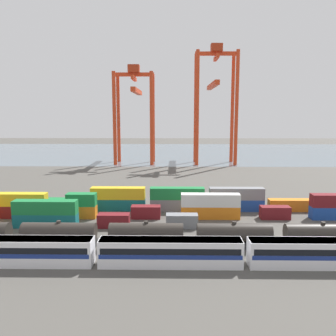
{
  "coord_description": "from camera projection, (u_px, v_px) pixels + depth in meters",
  "views": [
    {
      "loc": [
        0.21,
        -66.61,
        21.49
      ],
      "look_at": [
        -1.41,
        35.06,
        5.94
      ],
      "focal_mm": 37.96,
      "sensor_mm": 36.0,
      "label": 1
    }
  ],
  "objects": [
    {
      "name": "shipping_container_21",
      "position": [
        236.0,
        205.0,
        79.48
      ],
      "size": [
        12.1,
        2.44,
        2.6
      ],
      "primitive_type": "cube",
      "color": "#1C4299",
      "rests_on": "ground_plane"
    },
    {
      "name": "shipping_container_19",
      "position": [
        177.0,
        205.0,
        79.69
      ],
      "size": [
        12.1,
        2.44,
        2.6
      ],
      "primitive_type": "cube",
      "color": "slate",
      "rests_on": "ground_plane"
    },
    {
      "name": "freight_tank_row",
      "position": [
        146.0,
        235.0,
        57.51
      ],
      "size": [
        68.77,
        2.92,
        4.38
      ],
      "color": "#232326",
      "rests_on": "ground_plane"
    },
    {
      "name": "shipping_container_6",
      "position": [
        18.0,
        211.0,
        74.19
      ],
      "size": [
        12.1,
        2.44,
        2.6
      ],
      "primitive_type": "cube",
      "color": "maroon",
      "rests_on": "ground_plane"
    },
    {
      "name": "shipping_container_3",
      "position": [
        45.0,
        207.0,
        67.64
      ],
      "size": [
        12.1,
        2.44,
        2.6
      ],
      "primitive_type": "cube",
      "color": "#197538",
      "rests_on": "shipping_container_2"
    },
    {
      "name": "shipping_container_4",
      "position": [
        114.0,
        221.0,
        67.83
      ],
      "size": [
        6.04,
        2.44,
        2.6
      ],
      "primitive_type": "cube",
      "color": "maroon",
      "rests_on": "ground_plane"
    },
    {
      "name": "shipping_container_16",
      "position": [
        60.0,
        204.0,
        80.11
      ],
      "size": [
        12.1,
        2.44,
        2.6
      ],
      "primitive_type": "cube",
      "color": "#197538",
      "rests_on": "ground_plane"
    },
    {
      "name": "ground_plane",
      "position": [
        173.0,
        185.0,
        108.63
      ],
      "size": [
        420.0,
        420.0,
        0.0
      ],
      "primitive_type": "plane",
      "color": "#4C4944"
    },
    {
      "name": "shipping_container_20",
      "position": [
        177.0,
        193.0,
        79.3
      ],
      "size": [
        12.1,
        2.44,
        2.6
      ],
      "primitive_type": "cube",
      "color": "#197538",
      "rests_on": "shipping_container_19"
    },
    {
      "name": "gantry_crane_central",
      "position": [
        215.0,
        94.0,
        154.03
      ],
      "size": [
        17.91,
        36.9,
        50.52
      ],
      "color": "red",
      "rests_on": "ground_plane"
    },
    {
      "name": "harbour_water",
      "position": [
        173.0,
        152.0,
        200.17
      ],
      "size": [
        400.0,
        110.0,
        0.01
      ],
      "primitive_type": "cube",
      "color": "slate",
      "rests_on": "ground_plane"
    },
    {
      "name": "shipping_container_7",
      "position": [
        17.0,
        199.0,
        73.8
      ],
      "size": [
        12.1,
        2.44,
        2.6
      ],
      "primitive_type": "cube",
      "color": "gold",
      "rests_on": "shipping_container_6"
    },
    {
      "name": "shipping_container_2",
      "position": [
        46.0,
        220.0,
        68.03
      ],
      "size": [
        12.1,
        2.44,
        2.6
      ],
      "primitive_type": "cube",
      "color": "#146066",
      "rests_on": "ground_plane"
    },
    {
      "name": "shipping_container_12",
      "position": [
        210.0,
        200.0,
        73.16
      ],
      "size": [
        12.1,
        2.44,
        2.6
      ],
      "primitive_type": "cube",
      "color": "silver",
      "rests_on": "shipping_container_11"
    },
    {
      "name": "shipping_container_13",
      "position": [
        275.0,
        212.0,
        73.35
      ],
      "size": [
        6.04,
        2.44,
        2.6
      ],
      "primitive_type": "cube",
      "color": "maroon",
      "rests_on": "ground_plane"
    },
    {
      "name": "gantry_crane_west",
      "position": [
        135.0,
        104.0,
        154.96
      ],
      "size": [
        17.15,
        33.46,
        42.05
      ],
      "color": "red",
      "rests_on": "ground_plane"
    },
    {
      "name": "shipping_container_18",
      "position": [
        118.0,
        193.0,
        79.51
      ],
      "size": [
        12.1,
        2.44,
        2.6
      ],
      "primitive_type": "cube",
      "color": "gold",
      "rests_on": "shipping_container_17"
    },
    {
      "name": "shipping_container_10",
      "position": [
        146.0,
        212.0,
        73.77
      ],
      "size": [
        6.04,
        2.44,
        2.6
      ],
      "primitive_type": "cube",
      "color": "maroon",
      "rests_on": "ground_plane"
    },
    {
      "name": "shipping_container_17",
      "position": [
        118.0,
        204.0,
        79.9
      ],
      "size": [
        12.1,
        2.44,
        2.6
      ],
      "primitive_type": "cube",
      "color": "#146066",
      "rests_on": "ground_plane"
    },
    {
      "name": "shipping_container_23",
      "position": [
        296.0,
        205.0,
        79.28
      ],
      "size": [
        12.1,
        2.44,
        2.6
      ],
      "primitive_type": "cube",
      "color": "orange",
      "rests_on": "ground_plane"
    },
    {
      "name": "shipping_container_11",
      "position": [
        210.0,
        212.0,
        73.56
      ],
      "size": [
        12.1,
        2.44,
        2.6
      ],
      "primitive_type": "cube",
      "color": "orange",
      "rests_on": "ground_plane"
    },
    {
      "name": "shipping_container_9",
      "position": [
        81.0,
        199.0,
        73.59
      ],
      "size": [
        6.04,
        2.44,
        2.6
      ],
      "primitive_type": "cube",
      "color": "#197538",
      "rests_on": "shipping_container_8"
    },
    {
      "name": "shipping_container_22",
      "position": [
        237.0,
        194.0,
        79.09
      ],
      "size": [
        12.1,
        2.44,
        2.6
      ],
      "primitive_type": "cube",
      "color": "slate",
      "rests_on": "shipping_container_21"
    },
    {
      "name": "shipping_container_8",
      "position": [
        82.0,
        212.0,
        73.98
      ],
      "size": [
        6.04,
        2.44,
        2.6
      ],
      "primitive_type": "cube",
      "color": "orange",
      "rests_on": "ground_plane"
    },
    {
      "name": "shipping_container_5",
      "position": [
        182.0,
        221.0,
        67.62
      ],
      "size": [
        6.04,
        2.44,
        2.6
      ],
      "primitive_type": "cube",
      "color": "slate",
      "rests_on": "ground_plane"
    },
    {
      "name": "passenger_train",
      "position": [
        170.0,
        251.0,
        50.5
      ],
      "size": [
        62.87,
        3.14,
        3.9
      ],
      "color": "silver",
      "rests_on": "ground_plane"
    }
  ]
}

